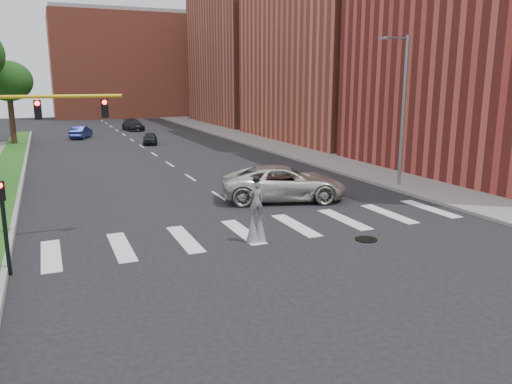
% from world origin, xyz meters
% --- Properties ---
extents(ground_plane, '(160.00, 160.00, 0.00)m').
position_xyz_m(ground_plane, '(0.00, 0.00, 0.00)').
color(ground_plane, black).
rests_on(ground_plane, ground).
extents(grass_median, '(2.00, 60.00, 0.25)m').
position_xyz_m(grass_median, '(-11.50, 20.00, 0.12)').
color(grass_median, '#1C4F16').
rests_on(grass_median, ground).
extents(median_curb, '(0.20, 60.00, 0.28)m').
position_xyz_m(median_curb, '(-10.45, 20.00, 0.14)').
color(median_curb, gray).
rests_on(median_curb, ground).
extents(sidewalk_right, '(5.00, 90.00, 0.18)m').
position_xyz_m(sidewalk_right, '(12.50, 25.00, 0.09)').
color(sidewalk_right, slate).
rests_on(sidewalk_right, ground).
extents(manhole, '(0.90, 0.90, 0.04)m').
position_xyz_m(manhole, '(3.00, -2.00, 0.02)').
color(manhole, black).
rests_on(manhole, ground).
extents(building_mid, '(16.00, 22.00, 24.00)m').
position_xyz_m(building_mid, '(22.00, 30.00, 12.00)').
color(building_mid, '#AF4E37').
rests_on(building_mid, ground).
extents(building_far, '(16.00, 22.00, 20.00)m').
position_xyz_m(building_far, '(22.00, 54.00, 10.00)').
color(building_far, '#994C38').
rests_on(building_far, ground).
extents(building_backdrop, '(26.00, 14.00, 18.00)m').
position_xyz_m(building_backdrop, '(6.00, 78.00, 9.00)').
color(building_backdrop, '#AF4E37').
rests_on(building_backdrop, ground).
extents(streetlight, '(2.05, 0.20, 9.00)m').
position_xyz_m(streetlight, '(10.90, 6.00, 4.90)').
color(streetlight, slate).
rests_on(streetlight, ground).
extents(traffic_signal, '(5.30, 0.23, 6.20)m').
position_xyz_m(traffic_signal, '(-9.78, 3.00, 4.15)').
color(traffic_signal, black).
rests_on(traffic_signal, ground).
extents(secondary_signal, '(0.25, 0.21, 3.23)m').
position_xyz_m(secondary_signal, '(-10.30, -0.50, 1.95)').
color(secondary_signal, black).
rests_on(secondary_signal, ground).
extents(stilt_performer, '(0.84, 0.54, 2.69)m').
position_xyz_m(stilt_performer, '(-1.25, -0.41, 1.01)').
color(stilt_performer, black).
rests_on(stilt_performer, ground).
extents(suv_crossing, '(7.39, 4.98, 1.88)m').
position_xyz_m(suv_crossing, '(2.98, 5.70, 0.94)').
color(suv_crossing, beige).
rests_on(suv_crossing, ground).
extents(car_near, '(2.14, 3.71, 1.19)m').
position_xyz_m(car_near, '(1.12, 33.35, 0.59)').
color(car_near, black).
rests_on(car_near, ground).
extents(car_mid, '(2.87, 4.45, 1.39)m').
position_xyz_m(car_mid, '(-5.06, 41.80, 0.69)').
color(car_mid, navy).
rests_on(car_mid, ground).
extents(car_far, '(2.56, 5.17, 1.44)m').
position_xyz_m(car_far, '(1.98, 49.08, 0.72)').
color(car_far, black).
rests_on(car_far, ground).
extents(tree_6, '(4.64, 4.64, 8.37)m').
position_xyz_m(tree_6, '(-11.76, 37.37, 6.33)').
color(tree_6, black).
rests_on(tree_6, ground).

